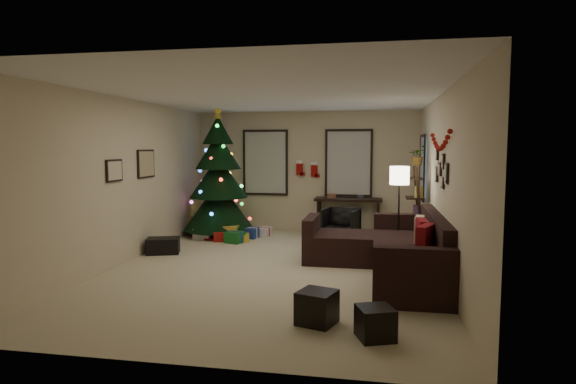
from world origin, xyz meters
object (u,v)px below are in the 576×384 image
object	(u,v)px
desk_chair	(341,223)
desk	(348,202)
sofa	(392,253)
bookshelf	(418,211)
christmas_tree	(219,182)

from	to	relation	value
desk_chair	desk	bearing A→B (deg)	92.80
sofa	desk	bearing A→B (deg)	104.64
sofa	bookshelf	xyz separation A→B (m)	(0.50, 1.54, 0.45)
sofa	desk_chair	world-z (taller)	sofa
christmas_tree	sofa	bearing A→B (deg)	-34.95
sofa	desk	distance (m)	3.33
christmas_tree	desk	bearing A→B (deg)	14.65
christmas_tree	sofa	world-z (taller)	christmas_tree
desk	bookshelf	distance (m)	2.13
christmas_tree	desk_chair	distance (m)	2.74
christmas_tree	desk_chair	xyz separation A→B (m)	(2.61, 0.06, -0.83)
desk_chair	christmas_tree	bearing A→B (deg)	-165.87
desk	christmas_tree	bearing A→B (deg)	-165.35
desk	desk_chair	bearing A→B (deg)	-99.96
christmas_tree	desk_chair	size ratio (longest dim) A/B	4.27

